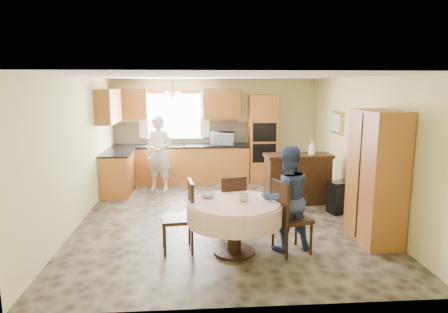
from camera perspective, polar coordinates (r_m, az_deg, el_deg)
name	(u,v)px	position (r m, az deg, el deg)	size (l,w,h in m)	color
floor	(223,217)	(7.33, -0.09, -8.59)	(5.00, 6.00, 0.01)	#6D614C
ceiling	(223,77)	(6.94, -0.09, 11.36)	(5.00, 6.00, 0.01)	white
wall_back	(215,130)	(9.99, -1.32, 3.83)	(5.00, 0.02, 2.50)	beige
wall_front	(244,195)	(4.10, 2.93, -5.54)	(5.00, 0.02, 2.50)	beige
wall_left	(78,150)	(7.29, -20.10, 0.81)	(0.02, 6.00, 2.50)	beige
wall_right	(361,147)	(7.62, 19.02, 1.27)	(0.02, 6.00, 2.50)	beige
window	(174,116)	(9.94, -7.12, 5.75)	(1.40, 0.03, 1.10)	white
curtain_left	(143,114)	(9.95, -11.48, 5.92)	(0.22, 0.02, 1.15)	white
curtain_right	(205,114)	(9.88, -2.77, 6.08)	(0.22, 0.02, 1.15)	white
base_cab_back	(181,164)	(9.81, -6.18, -1.13)	(3.30, 0.60, 0.88)	orange
counter_back	(181,146)	(9.73, -6.23, 1.53)	(3.30, 0.64, 0.04)	black
base_cab_left	(118,173)	(9.09, -14.91, -2.34)	(0.60, 1.20, 0.88)	orange
counter_left	(117,153)	(9.00, -15.04, 0.52)	(0.64, 1.20, 0.04)	black
backsplash	(181,133)	(9.98, -6.20, 3.37)	(3.30, 0.02, 0.55)	tan
wall_cab_left	(130,104)	(9.89, -13.34, 7.33)	(0.85, 0.33, 0.72)	#A55829
wall_cab_right	(221,104)	(9.78, -0.40, 7.58)	(0.90, 0.33, 0.72)	#A55829
wall_cab_side	(108,106)	(8.92, -16.20, 6.92)	(0.33, 1.20, 0.72)	#A55829
oven_tower	(262,139)	(9.83, 5.49, 2.57)	(0.66, 0.62, 2.12)	orange
oven_upper	(265,132)	(9.50, 5.82, 3.45)	(0.56, 0.01, 0.45)	black
oven_lower	(264,153)	(9.57, 5.77, 0.48)	(0.56, 0.01, 0.45)	black
pendant	(173,95)	(9.43, -7.34, 8.67)	(0.36, 0.36, 0.18)	beige
sideboard	(297,180)	(8.16, 10.44, -3.36)	(1.32, 0.54, 0.94)	#351F0E
space_heater	(341,197)	(7.78, 16.33, -5.58)	(0.43, 0.30, 0.60)	black
cupboard	(376,177)	(6.44, 20.89, -2.70)	(0.52, 1.05, 2.00)	orange
dining_table	(234,213)	(5.64, 1.51, -8.08)	(1.33, 1.33, 0.76)	#351F0E
chair_left	(183,213)	(5.77, -5.87, -7.98)	(0.49, 0.49, 1.02)	#351F0E
chair_back	(232,203)	(6.29, 1.14, -6.65)	(0.49, 0.49, 0.97)	#351F0E
chair_right	(287,214)	(5.72, 9.01, -8.07)	(0.57, 0.57, 1.05)	#351F0E
framed_picture	(337,123)	(8.66, 15.90, 4.68)	(0.06, 0.57, 0.47)	gold
microwave	(222,139)	(9.68, -0.22, 2.58)	(0.56, 0.38, 0.31)	silver
person_sink	(159,154)	(9.06, -9.28, 0.41)	(0.61, 0.40, 1.68)	silver
person_dining	(286,198)	(5.81, 8.91, -5.91)	(0.74, 0.58, 1.52)	navy
bowl_sideboard	(285,156)	(7.99, 8.69, 0.05)	(0.22, 0.22, 0.05)	#B2B2B2
bottle_sideboard	(312,149)	(8.11, 12.45, 1.05)	(0.13, 0.13, 0.33)	silver
cup_table	(243,197)	(5.60, 2.79, -5.85)	(0.14, 0.14, 0.11)	#B2B2B2
bowl_table	(208,195)	(5.80, -2.33, -5.49)	(0.21, 0.21, 0.07)	#B2B2B2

